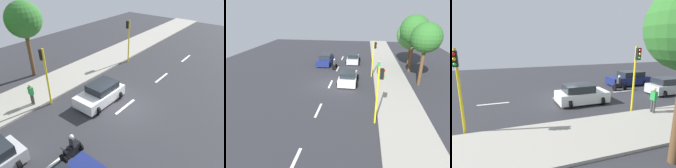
{
  "view_description": "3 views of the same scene",
  "coord_description": "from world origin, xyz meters",
  "views": [
    {
      "loc": [
        -7.49,
        11.13,
        9.58
      ],
      "look_at": [
        1.35,
        -0.08,
        1.48
      ],
      "focal_mm": 34.52,
      "sensor_mm": 36.0,
      "label": 1
    },
    {
      "loc": [
        3.65,
        -19.9,
        8.31
      ],
      "look_at": [
        1.17,
        -2.08,
        0.92
      ],
      "focal_mm": 30.34,
      "sensor_mm": 36.0,
      "label": 2
    },
    {
      "loc": [
        15.03,
        -5.16,
        4.84
      ],
      "look_at": [
        1.66,
        -0.71,
        1.58
      ],
      "focal_mm": 30.19,
      "sensor_mm": 36.0,
      "label": 3
    }
  ],
  "objects": [
    {
      "name": "ground_plane",
      "position": [
        0.0,
        0.0,
        -0.05
      ],
      "size": [
        40.0,
        60.0,
        0.1
      ],
      "primitive_type": "cube",
      "color": "#2D2D33"
    },
    {
      "name": "sidewalk",
      "position": [
        7.0,
        0.0,
        0.07
      ],
      "size": [
        4.0,
        60.0,
        0.15
      ],
      "primitive_type": "cube",
      "color": "#9E998E",
      "rests_on": "ground"
    },
    {
      "name": "lane_stripe_far_north",
      "position": [
        0.0,
        -12.0,
        0.01
      ],
      "size": [
        0.2,
        2.4,
        0.01
      ],
      "primitive_type": "cube",
      "color": "white",
      "rests_on": "ground"
    },
    {
      "name": "lane_stripe_north",
      "position": [
        0.0,
        -6.0,
        0.01
      ],
      "size": [
        0.2,
        2.4,
        0.01
      ],
      "primitive_type": "cube",
      "color": "white",
      "rests_on": "ground"
    },
    {
      "name": "lane_stripe_mid",
      "position": [
        0.0,
        0.0,
        0.01
      ],
      "size": [
        0.2,
        2.4,
        0.01
      ],
      "primitive_type": "cube",
      "color": "white",
      "rests_on": "ground"
    },
    {
      "name": "lane_stripe_south",
      "position": [
        0.0,
        6.0,
        0.01
      ],
      "size": [
        0.2,
        2.4,
        0.01
      ],
      "primitive_type": "cube",
      "color": "white",
      "rests_on": "ground"
    },
    {
      "name": "lane_stripe_far_south",
      "position": [
        0.0,
        12.0,
        0.01
      ],
      "size": [
        0.2,
        2.4,
        0.01
      ],
      "primitive_type": "cube",
      "color": "white",
      "rests_on": "ground"
    },
    {
      "name": "car_white",
      "position": [
        1.96,
        0.59,
        0.71
      ],
      "size": [
        2.37,
        4.0,
        1.52
      ],
      "color": "white",
      "rests_on": "ground"
    },
    {
      "name": "car_silver",
      "position": [
        1.99,
        9.3,
        0.71
      ],
      "size": [
        2.17,
        3.85,
        1.52
      ],
      "color": "#B7B7BC",
      "rests_on": "ground"
    },
    {
      "name": "car_dark_blue",
      "position": [
        -2.2,
        8.12,
        0.71
      ],
      "size": [
        2.35,
        4.56,
        1.52
      ],
      "color": "navy",
      "rests_on": "ground"
    },
    {
      "name": "motorcycle",
      "position": [
        -0.42,
        5.76,
        0.64
      ],
      "size": [
        0.6,
        1.3,
        1.53
      ],
      "color": "black",
      "rests_on": "ground"
    },
    {
      "name": "pedestrian_near_signal",
      "position": [
        5.63,
        4.2,
        1.06
      ],
      "size": [
        0.4,
        0.24,
        1.69
      ],
      "color": "#3F3F3F",
      "rests_on": "sidewalk"
    },
    {
      "name": "traffic_light_corner",
      "position": [
        4.85,
        3.22,
        2.93
      ],
      "size": [
        0.49,
        0.24,
        4.5
      ],
      "color": "yellow",
      "rests_on": "ground"
    },
    {
      "name": "traffic_light_midblock",
      "position": [
        4.85,
        -7.25,
        2.93
      ],
      "size": [
        0.49,
        0.24,
        4.5
      ],
      "color": "yellow",
      "rests_on": "ground"
    },
    {
      "name": "street_tree_south",
      "position": [
        10.0,
        1.16,
        5.27
      ],
      "size": [
        3.16,
        3.16,
        6.9
      ],
      "color": "brown",
      "rests_on": "ground"
    },
    {
      "name": "street_tree_center",
      "position": [
        9.88,
        5.97,
        5.57
      ],
      "size": [
        3.66,
        3.66,
        7.44
      ],
      "color": "brown",
      "rests_on": "ground"
    },
    {
      "name": "street_tree_north",
      "position": [
        10.41,
        9.29,
        4.54
      ],
      "size": [
        4.3,
        4.3,
        6.71
      ],
      "color": "brown",
      "rests_on": "ground"
    }
  ]
}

